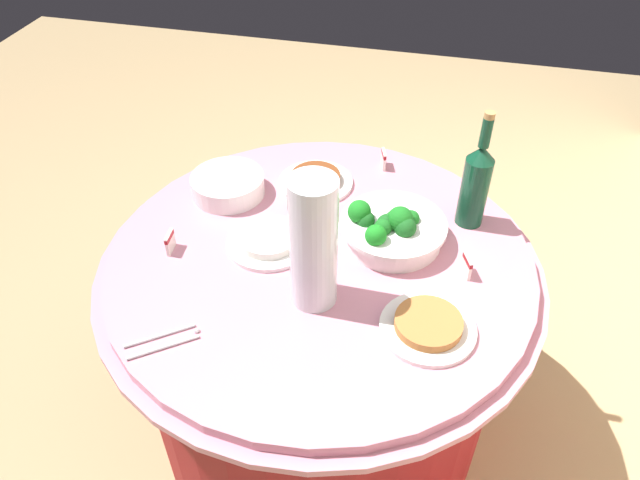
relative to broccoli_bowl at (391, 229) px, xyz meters
The scene contains 13 objects.
ground_plane 0.81m from the broccoli_bowl, 60.52° to the right, with size 6.00×6.00×0.00m, color tan.
buffet_table 0.45m from the broccoli_bowl, 60.52° to the right, with size 1.16×1.16×0.74m.
broccoli_bowl is the anchor object (origin of this frame).
plate_stack 0.50m from the broccoli_bowl, 101.68° to the right, with size 0.21×0.21×0.06m.
wine_bottle 0.25m from the broccoli_bowl, 124.44° to the left, with size 0.07×0.07×0.34m.
decorative_fruit_vase 0.30m from the broccoli_bowl, 30.88° to the right, with size 0.11×0.11×0.34m.
serving_tongs 0.63m from the broccoli_bowl, 43.64° to the right, with size 0.13×0.15×0.01m.
food_plate_stir_fry 0.33m from the broccoli_bowl, 129.11° to the right, with size 0.22×0.22×0.04m.
food_plate_peanuts 0.31m from the broccoli_bowl, 24.42° to the left, with size 0.22×0.22×0.03m.
food_plate_rice 0.32m from the broccoli_bowl, 74.10° to the right, with size 0.22×0.22×0.03m.
label_placard_front 0.57m from the broccoli_bowl, 72.90° to the right, with size 0.05×0.01×0.05m.
label_placard_mid 0.35m from the broccoli_bowl, 167.95° to the right, with size 0.05×0.02×0.05m.
label_placard_rear 0.22m from the broccoli_bowl, 68.66° to the left, with size 0.05×0.03×0.05m.
Camera 1 is at (1.12, 0.27, 1.79)m, focal length 33.90 mm.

